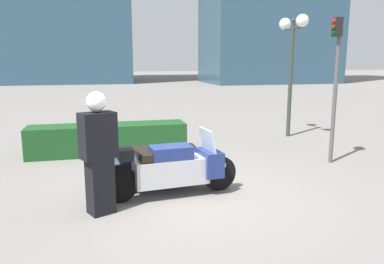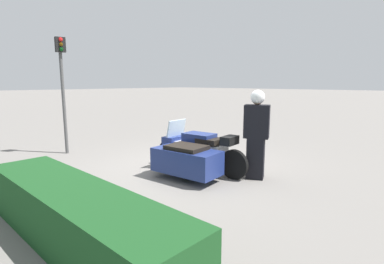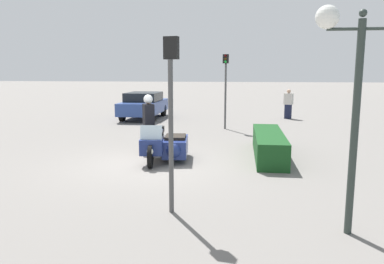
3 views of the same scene
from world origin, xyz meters
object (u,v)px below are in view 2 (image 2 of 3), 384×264
(police_motorcycle, at_px, (189,154))
(hedge_bush_curbside, at_px, (76,217))
(traffic_light_near, at_px, (62,78))
(officer_rider, at_px, (256,132))

(police_motorcycle, height_order, hedge_bush_curbside, police_motorcycle)
(police_motorcycle, xyz_separation_m, traffic_light_near, (3.98, 0.93, 1.68))
(hedge_bush_curbside, xyz_separation_m, traffic_light_near, (4.94, -2.14, 1.77))
(hedge_bush_curbside, bearing_deg, traffic_light_near, -23.39)
(police_motorcycle, bearing_deg, traffic_light_near, 7.30)
(hedge_bush_curbside, height_order, traffic_light_near, traffic_light_near)
(officer_rider, height_order, traffic_light_near, traffic_light_near)
(officer_rider, height_order, hedge_bush_curbside, officer_rider)
(hedge_bush_curbside, distance_m, traffic_light_near, 5.66)
(officer_rider, bearing_deg, hedge_bush_curbside, -27.88)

